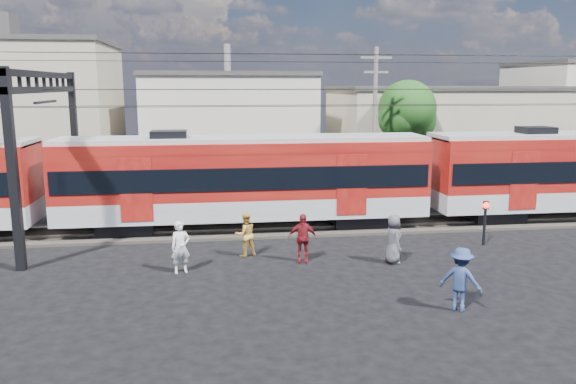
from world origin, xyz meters
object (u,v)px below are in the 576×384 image
(commuter_train, at_px, (249,177))
(crossing_signal, at_px, (485,215))
(pedestrian_c, at_px, (461,279))
(pedestrian_a, at_px, (181,247))

(commuter_train, height_order, crossing_signal, commuter_train)
(pedestrian_c, distance_m, crossing_signal, 7.36)
(commuter_train, bearing_deg, crossing_signal, -21.88)
(commuter_train, xyz_separation_m, crossing_signal, (9.23, -3.71, -1.14))
(pedestrian_a, relative_size, pedestrian_c, 0.98)
(commuter_train, relative_size, pedestrian_c, 26.99)
(crossing_signal, bearing_deg, pedestrian_c, -121.75)
(pedestrian_a, bearing_deg, crossing_signal, -6.97)
(commuter_train, relative_size, crossing_signal, 27.73)
(pedestrian_a, bearing_deg, pedestrian_c, -44.24)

